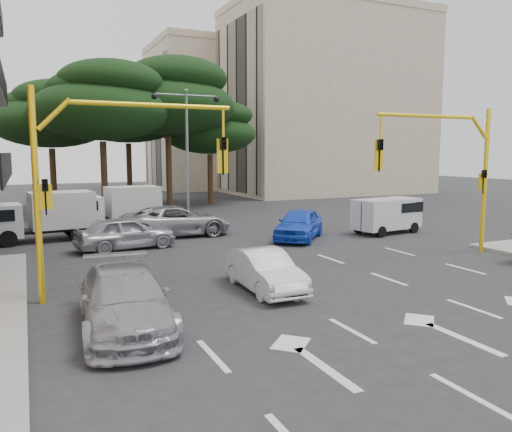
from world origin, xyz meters
The scene contains 20 objects.
ground centered at (0.00, 0.00, 0.00)m, with size 120.00×120.00×0.00m, color #28282B.
median_strip centered at (0.00, 16.00, 0.07)m, with size 1.40×6.00×0.15m, color gray.
apartment_beige_near centered at (19.95, 32.00, 9.35)m, with size 20.20×12.15×18.70m.
apartment_beige_far centered at (12.95, 44.00, 8.35)m, with size 16.20×12.15×16.70m.
pine_left_near centered at (-3.94, 21.96, 7.60)m, with size 9.15×9.15×10.23m.
pine_center centered at (1.06, 23.96, 8.30)m, with size 9.98×9.98×11.16m.
pine_left_far centered at (-6.94, 25.96, 6.91)m, with size 8.32×8.32×9.30m.
pine_right centered at (5.06, 25.96, 6.22)m, with size 7.49×7.49×8.37m.
pine_back centered at (-0.94, 28.96, 7.60)m, with size 9.15×9.15×10.23m.
signal_mast_right centered at (6.80, 1.99, 3.88)m, with size 5.79×0.37×6.00m.
signal_mast_left centered at (-6.80, 1.99, 3.88)m, with size 5.79×0.37×6.00m.
street_lamp_center centered at (0.00, 16.00, 5.43)m, with size 4.16×0.36×7.77m.
car_white_hatch centered at (-2.35, 0.56, 0.62)m, with size 1.32×3.77×1.24m, color silver.
car_blue_compact centered at (3.16, 8.04, 0.75)m, with size 1.77×4.39×1.50m, color blue.
car_silver_wagon centered at (-6.85, -1.09, 0.73)m, with size 2.04×5.02×1.46m, color #9A9CA2.
car_silver_cross_a centered at (-2.00, 11.50, 0.77)m, with size 2.57×5.57×1.55m, color #999BA0.
car_silver_cross_b centered at (-5.00, 9.00, 0.73)m, with size 1.73×4.30×1.47m, color #A8AAB0.
van_white centered at (8.23, 7.71, 0.93)m, with size 1.68×3.70×1.85m, color silver, non-canonical shape.
box_truck_a centered at (-8.19, 12.72, 1.17)m, with size 1.99×4.75×2.34m, color silver, non-canonical shape.
box_truck_b centered at (-4.23, 15.50, 1.15)m, with size 1.97×4.69×2.31m, color silver, non-canonical shape.
Camera 1 is at (-8.86, -12.90, 4.22)m, focal length 35.00 mm.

